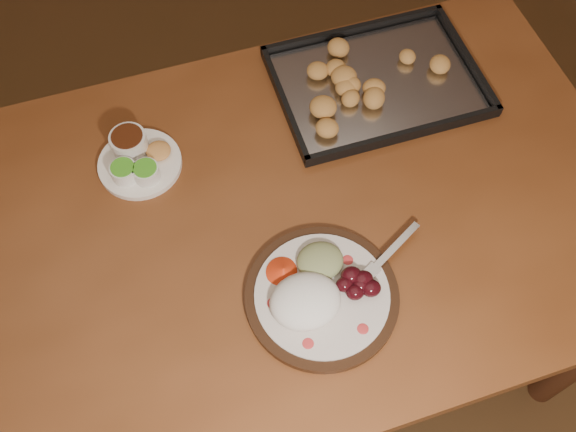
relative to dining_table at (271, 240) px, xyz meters
name	(u,v)px	position (x,y,z in m)	size (l,w,h in m)	color
ground	(186,319)	(-0.25, 0.14, -0.65)	(4.00, 4.00, 0.00)	#54361C
dining_table	(271,240)	(0.00, 0.00, 0.00)	(1.53, 0.96, 0.75)	brown
dinner_plate	(319,293)	(0.04, -0.19, 0.12)	(0.37, 0.28, 0.07)	black
condiment_saucer	(137,159)	(-0.23, 0.20, 0.12)	(0.17, 0.17, 0.06)	white
baking_tray	(377,81)	(0.32, 0.27, 0.11)	(0.46, 0.34, 0.05)	black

